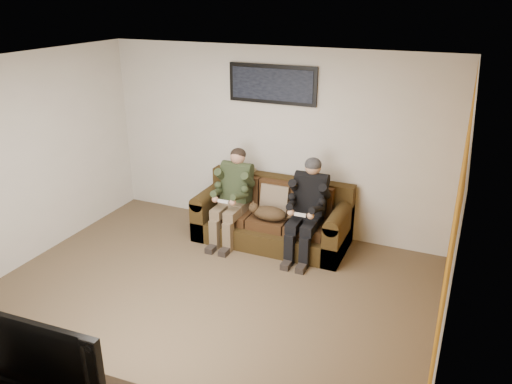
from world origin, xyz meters
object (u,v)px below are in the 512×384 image
at_px(sofa, 274,218).
at_px(cat, 268,213).
at_px(person_left, 233,191).
at_px(person_right, 308,203).
at_px(television, 46,350).
at_px(framed_poster, 272,84).

distance_m(sofa, cat, 0.33).
height_order(person_left, cat, person_left).
xyz_separation_m(person_left, person_right, (1.07, 0.00, 0.00)).
xyz_separation_m(person_right, television, (-0.86, -3.60, 0.10)).
bearing_deg(sofa, person_left, -162.02).
xyz_separation_m(person_left, framed_poster, (0.34, 0.57, 1.39)).
bearing_deg(cat, television, -95.57).
distance_m(sofa, framed_poster, 1.83).
height_order(sofa, television, television).
relative_size(sofa, person_right, 1.63).
bearing_deg(sofa, cat, -85.27).
height_order(sofa, person_right, person_right).
height_order(cat, television, television).
relative_size(person_right, cat, 1.95).
relative_size(person_left, television, 1.09).
bearing_deg(person_left, person_right, 0.02).
bearing_deg(framed_poster, cat, -71.23).
height_order(person_left, television, person_left).
bearing_deg(person_right, cat, -170.43).
height_order(person_left, person_right, person_right).
xyz_separation_m(person_left, television, (0.21, -3.60, 0.10)).
bearing_deg(framed_poster, sofa, -62.94).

